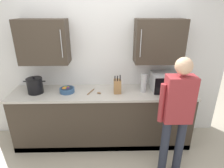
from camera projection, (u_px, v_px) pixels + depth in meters
back_wall_tiled at (102, 59)px, 3.07m from camera, size 4.12×0.44×2.57m
counter_unit at (103, 117)px, 3.13m from camera, size 2.85×0.63×0.92m
microwave_oven at (168, 82)px, 2.96m from camera, size 0.54×0.41×0.28m
fruit_bowl at (67, 90)px, 2.92m from camera, size 0.23×0.23×0.10m
wooden_spoon at (95, 92)px, 2.91m from camera, size 0.22×0.21×0.02m
thermos_flask at (144, 83)px, 2.90m from camera, size 0.09×0.09×0.29m
stock_pot at (35, 86)px, 2.88m from camera, size 0.33×0.24×0.27m
knife_block at (117, 86)px, 2.90m from camera, size 0.11×0.15×0.29m
person_figure at (177, 110)px, 2.31m from camera, size 0.44×0.54×1.65m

